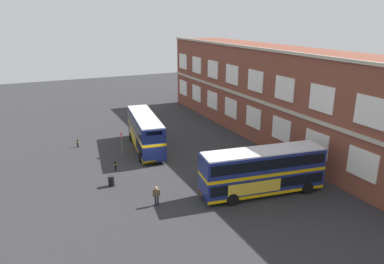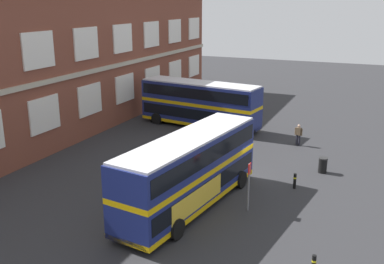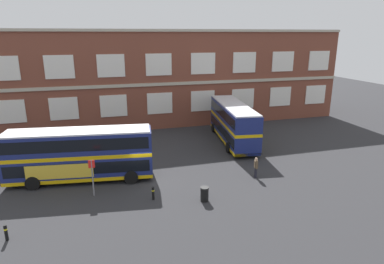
{
  "view_description": "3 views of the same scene",
  "coord_description": "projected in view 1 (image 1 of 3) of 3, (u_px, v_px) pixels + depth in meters",
  "views": [
    {
      "loc": [
        33.82,
        -10.89,
        14.99
      ],
      "look_at": [
        2.06,
        3.93,
        3.71
      ],
      "focal_mm": 33.62,
      "sensor_mm": 36.0,
      "label": 1
    },
    {
      "loc": [
        -25.46,
        -8.0,
        10.98
      ],
      "look_at": [
        1.1,
        3.61,
        2.39
      ],
      "focal_mm": 41.65,
      "sensor_mm": 36.0,
      "label": 2
    },
    {
      "loc": [
        -3.34,
        -24.65,
        11.06
      ],
      "look_at": [
        4.51,
        2.47,
        2.79
      ],
      "focal_mm": 31.3,
      "sensor_mm": 36.0,
      "label": 3
    }
  ],
  "objects": [
    {
      "name": "ground_plane",
      "position": [
        168.0,
        162.0,
        38.96
      ],
      "size": [
        120.0,
        120.0,
        0.0
      ],
      "primitive_type": "plane",
      "color": "#2B2B2D"
    },
    {
      "name": "double_decker_middle",
      "position": [
        262.0,
        171.0,
        31.38
      ],
      "size": [
        4.08,
        11.25,
        4.07
      ],
      "color": "navy",
      "rests_on": "ground"
    },
    {
      "name": "bus_stand_flag",
      "position": [
        122.0,
        141.0,
        40.35
      ],
      "size": [
        0.44,
        0.1,
        2.7
      ],
      "color": "slate",
      "rests_on": "ground"
    },
    {
      "name": "brick_terminal_building",
      "position": [
        296.0,
        99.0,
        42.65
      ],
      "size": [
        53.65,
        8.19,
        11.63
      ],
      "color": "brown",
      "rests_on": "ground"
    },
    {
      "name": "safety_bollard_east",
      "position": [
        78.0,
        143.0,
        43.07
      ],
      "size": [
        0.19,
        0.19,
        0.95
      ],
      "color": "black",
      "rests_on": "ground"
    },
    {
      "name": "station_litter_bin",
      "position": [
        111.0,
        181.0,
        33.2
      ],
      "size": [
        0.6,
        0.6,
        1.03
      ],
      "color": "black",
      "rests_on": "ground"
    },
    {
      "name": "double_decker_near",
      "position": [
        145.0,
        131.0,
        42.17
      ],
      "size": [
        11.24,
        4.01,
        4.07
      ],
      "color": "navy",
      "rests_on": "ground"
    },
    {
      "name": "safety_bollard_west",
      "position": [
        115.0,
        166.0,
        36.59
      ],
      "size": [
        0.19,
        0.19,
        0.95
      ],
      "color": "black",
      "rests_on": "ground"
    },
    {
      "name": "waiting_passenger",
      "position": [
        157.0,
        195.0,
        29.67
      ],
      "size": [
        0.33,
        0.64,
        1.7
      ],
      "color": "black",
      "rests_on": "ground"
    }
  ]
}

